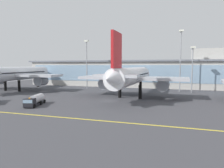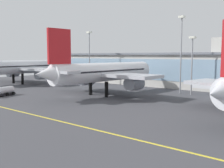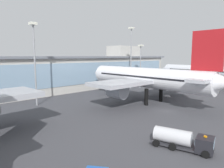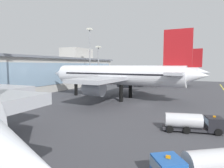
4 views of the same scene
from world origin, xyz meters
name	(u,v)px [view 4 (image 4 of 4)]	position (x,y,z in m)	size (l,w,h in m)	color
ground_plane	(144,105)	(0.00, 0.00, 0.00)	(180.00, 180.00, 0.00)	#424247
terminal_building	(27,74)	(1.62, 44.68, 7.41)	(122.04, 14.00, 19.05)	beige
airliner_near_right	(117,75)	(5.24, 10.28, 7.32)	(38.23, 51.09, 19.97)	black
airliner_far_right	(154,72)	(53.33, 10.15, 6.61)	(39.74, 53.88, 18.09)	black
fuel_tanker_truck	(198,166)	(-31.93, -14.09, 1.51)	(7.29, 8.74, 2.90)	black
baggage_tug_near	(194,122)	(-17.46, -13.05, 1.51)	(4.81, 9.36, 2.90)	black
apron_light_mast_west	(90,50)	(21.85, 30.20, 16.68)	(1.80, 1.80, 25.84)	gray
apron_light_mast_centre	(98,60)	(26.49, 28.67, 12.75)	(1.80, 1.80, 18.82)	gray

